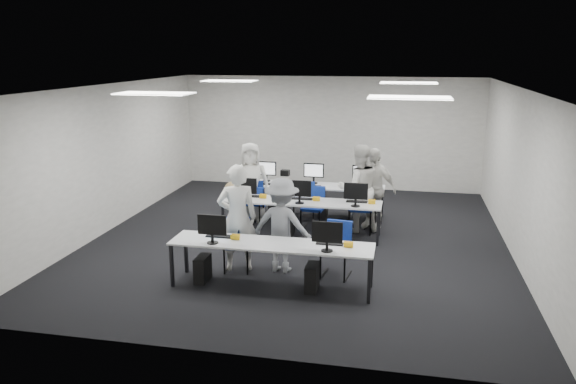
% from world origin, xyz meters
% --- Properties ---
extents(room, '(9.00, 9.02, 3.00)m').
position_xyz_m(room, '(0.00, 0.00, 1.50)').
color(room, black).
rests_on(room, ground).
extents(ceiling_panels, '(5.20, 4.60, 0.02)m').
position_xyz_m(ceiling_panels, '(0.00, 0.00, 2.98)').
color(ceiling_panels, white).
rests_on(ceiling_panels, room).
extents(desk_front, '(3.20, 0.70, 0.73)m').
position_xyz_m(desk_front, '(0.00, -2.40, 0.68)').
color(desk_front, silver).
rests_on(desk_front, ground).
extents(desk_mid, '(3.20, 0.70, 0.73)m').
position_xyz_m(desk_mid, '(0.00, 0.20, 0.68)').
color(desk_mid, silver).
rests_on(desk_mid, ground).
extents(desk_back, '(3.20, 0.70, 0.73)m').
position_xyz_m(desk_back, '(0.00, 1.60, 0.68)').
color(desk_back, silver).
rests_on(desk_back, ground).
extents(equipment_front, '(2.51, 0.41, 1.19)m').
position_xyz_m(equipment_front, '(-0.19, -2.42, 0.36)').
color(equipment_front, '#0B5097').
rests_on(equipment_front, desk_front).
extents(equipment_mid, '(2.91, 0.41, 1.19)m').
position_xyz_m(equipment_mid, '(-0.19, 0.18, 0.36)').
color(equipment_mid, white).
rests_on(equipment_mid, desk_mid).
extents(equipment_back, '(2.91, 0.41, 1.19)m').
position_xyz_m(equipment_back, '(0.19, 1.62, 0.36)').
color(equipment_back, white).
rests_on(equipment_back, desk_back).
extents(chair_0, '(0.50, 0.53, 0.88)m').
position_xyz_m(chair_0, '(-0.74, -1.80, 0.28)').
color(chair_0, navy).
rests_on(chair_0, ground).
extents(chair_1, '(0.51, 0.54, 0.91)m').
position_xyz_m(chair_1, '(0.95, -1.74, 0.29)').
color(chair_1, navy).
rests_on(chair_1, ground).
extents(chair_2, '(0.47, 0.51, 0.90)m').
position_xyz_m(chair_2, '(-1.20, 0.87, 0.28)').
color(chair_2, navy).
rests_on(chair_2, ground).
extents(chair_3, '(0.48, 0.52, 0.89)m').
position_xyz_m(chair_3, '(0.17, 0.68, 0.28)').
color(chair_3, navy).
rests_on(chair_3, ground).
extents(chair_4, '(0.48, 0.53, 0.98)m').
position_xyz_m(chair_4, '(1.16, 0.74, 0.31)').
color(chair_4, navy).
rests_on(chair_4, ground).
extents(chair_5, '(0.43, 0.46, 0.82)m').
position_xyz_m(chair_5, '(-1.10, 0.96, 0.26)').
color(chair_5, navy).
rests_on(chair_5, ground).
extents(chair_6, '(0.57, 0.60, 0.98)m').
position_xyz_m(chair_6, '(-0.09, 1.03, 0.31)').
color(chair_6, navy).
rests_on(chair_6, ground).
extents(chair_7, '(0.54, 0.57, 0.86)m').
position_xyz_m(chair_7, '(1.12, 1.10, 0.27)').
color(chair_7, navy).
rests_on(chair_7, ground).
extents(handbag, '(0.42, 0.33, 0.30)m').
position_xyz_m(handbag, '(-1.45, 0.33, 0.88)').
color(handbag, '#947B4C').
rests_on(handbag, desk_mid).
extents(student_0, '(0.78, 0.64, 1.84)m').
position_xyz_m(student_0, '(-0.73, -1.77, 0.92)').
color(student_0, silver).
rests_on(student_0, ground).
extents(student_1, '(1.07, 0.95, 1.82)m').
position_xyz_m(student_1, '(1.09, 0.78, 0.91)').
color(student_1, silver).
rests_on(student_1, ground).
extents(student_2, '(0.97, 0.78, 1.73)m').
position_xyz_m(student_2, '(-1.27, 1.01, 0.87)').
color(student_2, silver).
rests_on(student_2, ground).
extents(student_3, '(1.08, 0.71, 1.71)m').
position_xyz_m(student_3, '(1.37, 1.05, 0.86)').
color(student_3, silver).
rests_on(student_3, ground).
extents(photographer, '(1.11, 0.72, 1.62)m').
position_xyz_m(photographer, '(0.02, -1.70, 0.81)').
color(photographer, slate).
rests_on(photographer, ground).
extents(dslr_camera, '(0.16, 0.19, 0.10)m').
position_xyz_m(dslr_camera, '(0.04, -1.52, 1.67)').
color(dslr_camera, black).
rests_on(dslr_camera, photographer).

